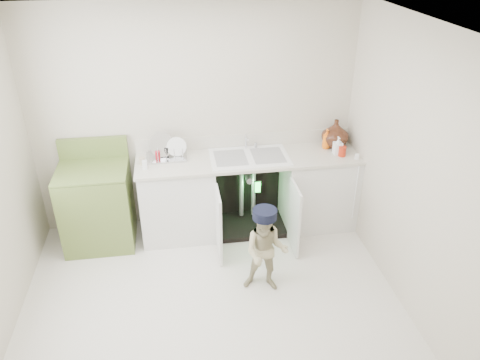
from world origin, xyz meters
name	(u,v)px	position (x,y,z in m)	size (l,w,h in m)	color
ground	(212,303)	(0.00, 0.00, 0.00)	(3.50, 3.50, 0.00)	beige
room_shell	(208,187)	(0.00, 0.00, 1.25)	(6.00, 5.50, 1.26)	#BDB5A2
counter_run	(251,191)	(0.58, 1.21, 0.47)	(2.44, 1.02, 1.22)	white
avocado_stove	(98,205)	(-1.11, 1.18, 0.46)	(0.72, 0.65, 1.12)	olive
repair_worker	(266,250)	(0.53, 0.14, 0.45)	(0.49, 0.94, 0.88)	tan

